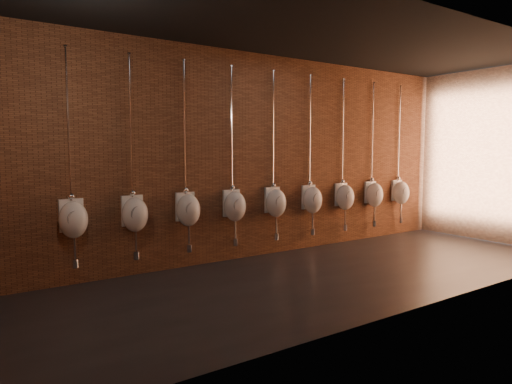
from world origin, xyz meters
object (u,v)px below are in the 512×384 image
urinal_1 (135,213)px  urinal_4 (276,202)px  urinal_3 (235,205)px  urinal_6 (345,196)px  urinal_0 (73,218)px  urinal_7 (374,194)px  urinal_8 (401,192)px  urinal_2 (188,209)px  urinal_5 (312,199)px

urinal_1 → urinal_4: (2.33, 0.00, 0.00)m
urinal_3 → urinal_6: 2.33m
urinal_0 → urinal_7: (5.44, 0.00, 0.00)m
urinal_4 → urinal_8: 3.11m
urinal_0 → urinal_7: 5.44m
urinal_3 → urinal_4: (0.78, 0.00, 0.00)m
urinal_4 → urinal_7: (2.33, 0.00, 0.00)m
urinal_2 → urinal_3: 0.78m
urinal_3 → urinal_1: bearing=180.0°
urinal_5 → urinal_6: (0.78, 0.00, 0.00)m
urinal_0 → urinal_4: bearing=0.0°
urinal_1 → urinal_7: 4.67m
urinal_0 → urinal_6: bearing=0.0°
urinal_0 → urinal_4: 3.11m
urinal_2 → urinal_6: size_ratio=1.00×
urinal_3 → urinal_6: size_ratio=1.00×
urinal_6 → urinal_8: size_ratio=1.00×
urinal_5 → urinal_7: same height
urinal_6 → urinal_7: (0.78, 0.00, 0.00)m
urinal_0 → urinal_2: size_ratio=1.00×
urinal_5 → urinal_8: 2.33m
urinal_1 → urinal_4: same height
urinal_4 → urinal_8: same height
urinal_5 → urinal_0: bearing=180.0°
urinal_2 → urinal_7: (3.89, 0.00, 0.00)m
urinal_0 → urinal_3: (2.33, 0.00, 0.00)m
urinal_1 → urinal_6: bearing=0.0°
urinal_1 → urinal_5: (3.11, 0.00, 0.00)m
urinal_1 → urinal_7: same height
urinal_8 → urinal_2: bearing=180.0°
urinal_0 → urinal_5: size_ratio=1.00×
urinal_2 → urinal_4: (1.56, 0.00, 0.00)m
urinal_1 → urinal_5: size_ratio=1.00×
urinal_6 → urinal_2: bearing=180.0°
urinal_1 → urinal_5: bearing=0.0°
urinal_1 → urinal_3: same height
urinal_0 → urinal_6: (4.67, 0.00, 0.00)m
urinal_1 → urinal_6: size_ratio=1.00×
urinal_0 → urinal_6: same height
urinal_4 → urinal_7: same height
urinal_5 → urinal_7: bearing=0.0°
urinal_2 → urinal_8: bearing=0.0°
urinal_1 → urinal_3: size_ratio=1.00×
urinal_8 → urinal_1: bearing=180.0°
urinal_0 → urinal_3: same height
urinal_6 → urinal_7: same height
urinal_0 → urinal_3: size_ratio=1.00×
urinal_2 → urinal_6: bearing=0.0°
urinal_5 → urinal_6: same height
urinal_6 → urinal_8: 1.56m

